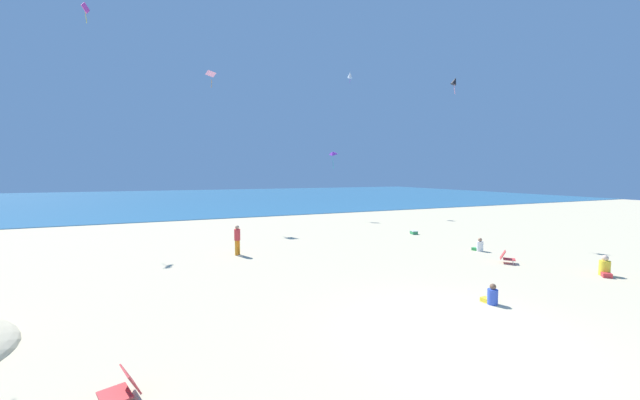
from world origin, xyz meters
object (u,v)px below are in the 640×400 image
object	(u,v)px
beach_chair_mid_beach	(506,257)
person_3	(605,268)
person_0	(237,238)
kite_pink	(212,73)
person_4	(492,296)
kite_purple	(333,153)
kite_black	(455,81)
beach_chair_far_left	(122,387)
kite_magenta	(86,8)
cooler_box	(414,232)
person_2	(479,246)
kite_white	(350,75)

from	to	relation	value
beach_chair_mid_beach	person_3	xyz separation A→B (m)	(1.87, -2.97, 0.03)
person_0	kite_pink	xyz separation A→B (m)	(0.44, 12.41, 11.24)
person_3	person_4	xyz separation A→B (m)	(-6.75, -0.45, -0.06)
beach_chair_mid_beach	kite_purple	bearing A→B (deg)	138.82
person_3	kite_black	bearing A→B (deg)	-139.77
beach_chair_far_left	kite_magenta	xyz separation A→B (m)	(-3.59, 20.71, 14.44)
cooler_box	kite_pink	distance (m)	19.94
cooler_box	kite_black	size ratio (longest dim) A/B	0.48
person_2	kite_pink	distance (m)	23.34
person_4	kite_white	xyz separation A→B (m)	(9.01, 26.34, 14.27)
person_0	kite_white	distance (m)	26.11
beach_chair_far_left	beach_chair_mid_beach	world-z (taller)	beach_chair_mid_beach
person_2	kite_white	xyz separation A→B (m)	(3.21, 20.53, 14.25)
cooler_box	beach_chair_mid_beach	bearing A→B (deg)	-98.01
cooler_box	person_4	xyz separation A→B (m)	(-6.01, -11.46, 0.12)
beach_chair_mid_beach	person_3	bearing A→B (deg)	-9.57
kite_purple	kite_pink	world-z (taller)	kite_pink
person_0	kite_magenta	bearing A→B (deg)	3.93
beach_chair_mid_beach	person_4	bearing A→B (deg)	-96.64
person_2	kite_black	world-z (taller)	kite_black
cooler_box	kite_pink	size ratio (longest dim) A/B	0.36
beach_chair_mid_beach	kite_purple	size ratio (longest dim) A/B	0.48
kite_purple	kite_pink	xyz separation A→B (m)	(-10.32, 0.85, 6.19)
kite_purple	kite_magenta	bearing A→B (deg)	-175.01
beach_chair_mid_beach	person_0	xyz separation A→B (m)	(-10.93, 6.53, 0.59)
person_2	kite_pink	xyz separation A→B (m)	(-11.41, 16.55, 11.85)
person_4	kite_pink	world-z (taller)	kite_pink
cooler_box	person_0	size ratio (longest dim) A/B	0.35
person_2	kite_white	world-z (taller)	kite_white
beach_chair_mid_beach	person_0	size ratio (longest dim) A/B	0.53
kite_magenta	kite_white	bearing A→B (deg)	15.85
person_3	kite_white	world-z (taller)	kite_white
beach_chair_mid_beach	kite_pink	xyz separation A→B (m)	(-10.49, 18.94, 11.83)
person_0	kite_magenta	distance (m)	18.64
person_4	kite_magenta	size ratio (longest dim) A/B	0.49
person_0	person_4	distance (m)	11.66
kite_pink	kite_magenta	size ratio (longest dim) A/B	1.09
person_0	person_2	size ratio (longest dim) A/B	2.13
beach_chair_far_left	cooler_box	world-z (taller)	beach_chair_far_left
person_3	kite_white	distance (m)	29.61
kite_white	kite_black	world-z (taller)	kite_white
beach_chair_mid_beach	person_4	xyz separation A→B (m)	(-4.88, -3.43, -0.03)
person_0	person_3	bearing A→B (deg)	-160.06
kite_black	beach_chair_far_left	bearing A→B (deg)	-148.78
beach_chair_mid_beach	person_0	world-z (taller)	person_0
person_0	person_3	distance (m)	15.95
person_3	kite_magenta	distance (m)	31.65
kite_pink	kite_black	xyz separation A→B (m)	(13.54, -12.26, -2.12)
kite_white	kite_pink	world-z (taller)	kite_white
person_4	kite_purple	distance (m)	22.74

